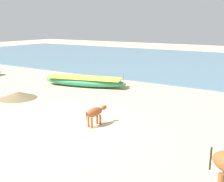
% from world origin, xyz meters
% --- Properties ---
extents(ground, '(80.00, 80.00, 0.00)m').
position_xyz_m(ground, '(0.00, 0.00, 0.00)').
color(ground, beige).
extents(sea_water, '(60.00, 20.00, 0.08)m').
position_xyz_m(sea_water, '(0.00, 18.53, 0.04)').
color(sea_water, slate).
rests_on(sea_water, ground).
extents(fishing_boat_1, '(4.91, 2.32, 0.73)m').
position_xyz_m(fishing_boat_1, '(-3.26, 5.85, 0.29)').
color(fishing_boat_1, '#338C66').
rests_on(fishing_boat_1, ground).
extents(calf_near_rust, '(0.39, 1.00, 0.65)m').
position_xyz_m(calf_near_rust, '(0.81, 1.23, 0.47)').
color(calf_near_rust, '#9E4C28').
rests_on(calf_near_rust, ground).
extents(debris_pile_1, '(2.31, 2.31, 0.32)m').
position_xyz_m(debris_pile_1, '(-4.34, 2.19, 0.16)').
color(debris_pile_1, '#7A6647').
rests_on(debris_pile_1, ground).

